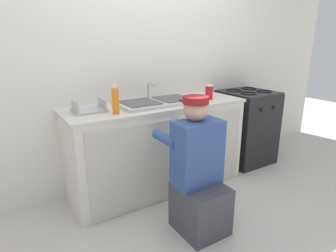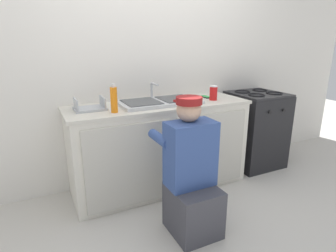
% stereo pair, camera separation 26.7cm
% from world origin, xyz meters
% --- Properties ---
extents(ground_plane, '(12.00, 12.00, 0.00)m').
position_xyz_m(ground_plane, '(0.00, 0.00, 0.00)').
color(ground_plane, beige).
extents(back_wall, '(6.00, 0.10, 2.50)m').
position_xyz_m(back_wall, '(0.00, 0.65, 1.25)').
color(back_wall, silver).
rests_on(back_wall, ground_plane).
extents(counter_cabinet, '(1.80, 0.62, 0.87)m').
position_xyz_m(counter_cabinet, '(0.00, 0.29, 0.44)').
color(counter_cabinet, silver).
rests_on(counter_cabinet, ground_plane).
extents(countertop, '(1.84, 0.62, 0.03)m').
position_xyz_m(countertop, '(0.00, 0.30, 0.89)').
color(countertop, beige).
rests_on(countertop, counter_cabinet).
extents(sink_double_basin, '(0.80, 0.44, 0.19)m').
position_xyz_m(sink_double_basin, '(0.00, 0.30, 0.92)').
color(sink_double_basin, silver).
rests_on(sink_double_basin, countertop).
extents(stove_range, '(0.60, 0.62, 0.92)m').
position_xyz_m(stove_range, '(1.29, 0.30, 0.46)').
color(stove_range, black).
rests_on(stove_range, ground_plane).
extents(plumber_person, '(0.42, 0.61, 1.10)m').
position_xyz_m(plumber_person, '(-0.08, -0.49, 0.46)').
color(plumber_person, '#3F3F47').
rests_on(plumber_person, ground_plane).
extents(soda_cup_red, '(0.08, 0.08, 0.15)m').
position_xyz_m(soda_cup_red, '(0.58, 0.21, 0.98)').
color(soda_cup_red, red).
rests_on(soda_cup_red, countertop).
extents(cell_phone, '(0.07, 0.14, 0.01)m').
position_xyz_m(cell_phone, '(0.60, 0.36, 0.91)').
color(cell_phone, black).
rests_on(cell_phone, countertop).
extents(soap_bottle_orange, '(0.06, 0.06, 0.25)m').
position_xyz_m(soap_bottle_orange, '(-0.50, 0.14, 1.02)').
color(soap_bottle_orange, orange).
rests_on(soap_bottle_orange, countertop).
extents(dish_rack_tray, '(0.28, 0.22, 0.11)m').
position_xyz_m(dish_rack_tray, '(-0.67, 0.33, 0.93)').
color(dish_rack_tray, '#B2B7BC').
rests_on(dish_rack_tray, countertop).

